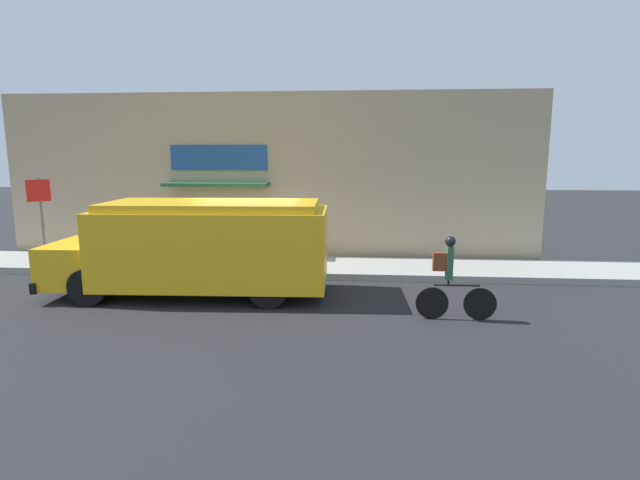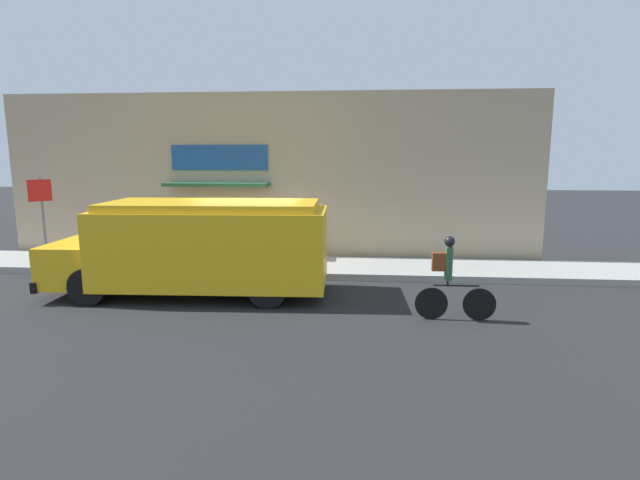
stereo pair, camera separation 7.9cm
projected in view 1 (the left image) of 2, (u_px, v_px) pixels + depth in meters
ground_plane at (251, 279)px, 13.11m from camera, size 70.00×70.00×0.00m
sidewalk at (259, 266)px, 14.20m from camera, size 28.00×2.24×0.18m
storefront at (266, 178)px, 15.15m from camera, size 16.43×0.97×5.07m
school_bus at (200, 246)px, 11.44m from camera, size 6.41×2.69×2.18m
cyclist at (451, 279)px, 9.77m from camera, size 1.58×0.21×1.68m
stop_sign_post at (40, 207)px, 13.83m from camera, size 0.45×0.45×2.42m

